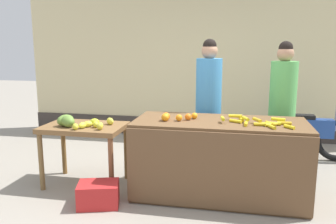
# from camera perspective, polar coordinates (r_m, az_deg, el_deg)

# --- Properties ---
(ground_plane) EXTENTS (24.00, 24.00, 0.00)m
(ground_plane) POSITION_cam_1_polar(r_m,az_deg,el_deg) (4.25, 2.69, -13.14)
(ground_plane) COLOR gray
(market_wall_back) EXTENTS (7.08, 0.23, 2.88)m
(market_wall_back) POSITION_cam_1_polar(r_m,az_deg,el_deg) (6.57, 6.44, 8.00)
(market_wall_back) COLOR beige
(market_wall_back) RESTS_ON ground
(fruit_stall_counter) EXTENTS (1.95, 0.86, 0.90)m
(fruit_stall_counter) POSITION_cam_1_polar(r_m,az_deg,el_deg) (4.04, 8.48, -7.74)
(fruit_stall_counter) COLOR brown
(fruit_stall_counter) RESTS_ON ground
(side_table_wooden) EXTENTS (1.00, 0.66, 0.77)m
(side_table_wooden) POSITION_cam_1_polar(r_m,az_deg,el_deg) (4.39, -13.79, -3.54)
(side_table_wooden) COLOR brown
(side_table_wooden) RESTS_ON ground
(banana_bunch_pile) EXTENTS (0.77, 0.43, 0.07)m
(banana_bunch_pile) POSITION_cam_1_polar(r_m,az_deg,el_deg) (3.83, 14.99, -1.62)
(banana_bunch_pile) COLOR yellow
(banana_bunch_pile) RESTS_ON fruit_stall_counter
(orange_pile) EXTENTS (0.39, 0.27, 0.09)m
(orange_pile) POSITION_cam_1_polar(r_m,az_deg,el_deg) (3.91, 1.34, -0.81)
(orange_pile) COLOR orange
(orange_pile) RESTS_ON fruit_stall_counter
(mango_papaya_pile) EXTENTS (0.74, 0.49, 0.14)m
(mango_papaya_pile) POSITION_cam_1_polar(r_m,az_deg,el_deg) (4.32, -15.27, -1.57)
(mango_papaya_pile) COLOR yellow
(mango_papaya_pile) RESTS_ON side_table_wooden
(vendor_woman_blue_shirt) EXTENTS (0.34, 0.34, 1.83)m
(vendor_woman_blue_shirt) POSITION_cam_1_polar(r_m,az_deg,el_deg) (4.59, 6.74, 0.68)
(vendor_woman_blue_shirt) COLOR #33333D
(vendor_woman_blue_shirt) RESTS_ON ground
(vendor_woman_green_shirt) EXTENTS (0.34, 0.34, 1.80)m
(vendor_woman_green_shirt) POSITION_cam_1_polar(r_m,az_deg,el_deg) (4.69, 18.47, 0.21)
(vendor_woman_green_shirt) COLOR #33333D
(vendor_woman_green_shirt) RESTS_ON ground
(parked_motorcycle) EXTENTS (1.60, 0.18, 0.88)m
(parked_motorcycle) POSITION_cam_1_polar(r_m,az_deg,el_deg) (5.69, 21.87, -3.45)
(parked_motorcycle) COLOR black
(parked_motorcycle) RESTS_ON ground
(produce_crate) EXTENTS (0.51, 0.43, 0.26)m
(produce_crate) POSITION_cam_1_polar(r_m,az_deg,el_deg) (3.94, -11.53, -13.31)
(produce_crate) COLOR red
(produce_crate) RESTS_ON ground
(produce_sack) EXTENTS (0.46, 0.44, 0.55)m
(produce_sack) POSITION_cam_1_polar(r_m,az_deg,el_deg) (5.04, -1.62, -5.90)
(produce_sack) COLOR tan
(produce_sack) RESTS_ON ground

